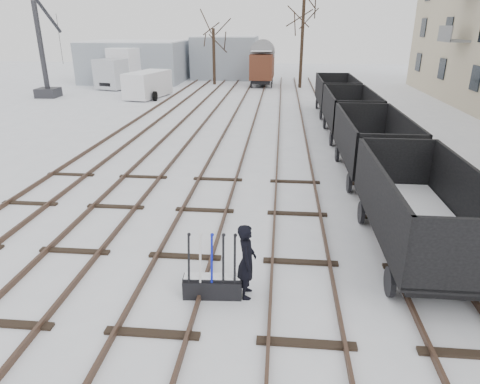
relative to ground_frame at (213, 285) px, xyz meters
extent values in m
plane|color=white|center=(-0.99, 1.59, -0.28)|extent=(120.00, 120.00, 0.00)
cube|color=black|center=(-7.70, 15.59, -0.21)|extent=(0.07, 52.00, 0.15)
cube|color=black|center=(-6.27, 15.59, -0.21)|extent=(0.07, 52.00, 0.15)
cube|color=black|center=(-6.99, 3.59, -0.26)|extent=(1.90, 0.20, 0.08)
cube|color=black|center=(-4.70, 15.59, -0.21)|extent=(0.07, 52.00, 0.15)
cube|color=black|center=(-3.27, 15.59, -0.21)|extent=(0.07, 52.00, 0.15)
cube|color=black|center=(-3.99, 3.59, -0.26)|extent=(1.90, 0.20, 0.08)
cube|color=black|center=(-1.70, 15.59, -0.21)|extent=(0.07, 52.00, 0.15)
cube|color=black|center=(-0.27, 15.59, -0.21)|extent=(0.07, 52.00, 0.15)
cube|color=black|center=(-0.99, 3.59, -0.26)|extent=(1.90, 0.20, 0.08)
cube|color=black|center=(1.30, 15.59, -0.21)|extent=(0.07, 52.00, 0.15)
cube|color=black|center=(2.73, 15.59, -0.21)|extent=(0.07, 52.00, 0.15)
cube|color=black|center=(2.01, 3.59, -0.26)|extent=(1.90, 0.20, 0.08)
cube|color=black|center=(4.30, 15.59, -0.21)|extent=(0.07, 52.00, 0.15)
cube|color=black|center=(5.73, 15.59, -0.21)|extent=(0.07, 52.00, 0.15)
cube|color=black|center=(5.01, 3.59, -0.26)|extent=(1.90, 0.20, 0.08)
cube|color=#9199A4|center=(-13.99, 37.59, 1.72)|extent=(10.00, 8.00, 4.00)
cube|color=white|center=(-13.99, 37.59, 3.77)|extent=(9.80, 7.84, 0.10)
cube|color=#9199A4|center=(-4.99, 41.59, 1.92)|extent=(7.00, 6.00, 4.40)
cube|color=white|center=(-4.99, 41.59, 4.17)|extent=(6.86, 5.88, 0.10)
cube|color=black|center=(0.00, 0.00, -0.06)|extent=(1.32, 0.50, 0.44)
cube|color=black|center=(0.00, 0.00, 0.18)|extent=(1.32, 0.38, 0.06)
cube|color=white|center=(0.00, 0.00, 0.22)|extent=(1.26, 0.34, 0.03)
cylinder|color=black|center=(-0.50, -0.03, 0.67)|extent=(0.07, 0.32, 1.08)
cylinder|color=silver|center=(-0.25, -0.02, 0.67)|extent=(0.07, 0.32, 1.08)
cylinder|color=#0D17AB|center=(0.00, 0.00, 0.67)|extent=(0.07, 0.32, 1.08)
cylinder|color=black|center=(0.25, 0.02, 0.67)|extent=(0.07, 0.32, 1.08)
cylinder|color=black|center=(0.50, 0.03, 0.67)|extent=(0.07, 0.32, 1.08)
imported|color=black|center=(0.75, 0.10, 0.59)|extent=(0.46, 0.66, 1.74)
cube|color=black|center=(5.01, 2.29, 0.36)|extent=(1.89, 5.20, 0.39)
cube|color=black|center=(5.01, 2.29, 0.55)|extent=(2.36, 5.91, 0.12)
cube|color=black|center=(3.88, 2.29, 1.34)|extent=(0.10, 5.91, 1.58)
cube|color=black|center=(6.15, 2.29, 1.34)|extent=(0.10, 5.91, 1.58)
cube|color=white|center=(5.01, 2.29, 0.65)|extent=(2.13, 5.67, 0.06)
cylinder|color=black|center=(3.93, 0.40, 0.06)|extent=(0.12, 0.69, 0.69)
cylinder|color=black|center=(6.10, 4.18, 0.06)|extent=(0.12, 0.69, 0.69)
cube|color=black|center=(5.01, 8.69, 0.36)|extent=(1.89, 5.20, 0.39)
cube|color=black|center=(5.01, 8.69, 0.55)|extent=(2.36, 5.91, 0.12)
cube|color=black|center=(3.88, 8.69, 1.34)|extent=(0.10, 5.91, 1.58)
cube|color=black|center=(6.15, 8.69, 1.34)|extent=(0.10, 5.91, 1.58)
cube|color=white|center=(5.01, 8.69, 0.65)|extent=(2.13, 5.67, 0.06)
cylinder|color=black|center=(3.93, 6.80, 0.06)|extent=(0.12, 0.69, 0.69)
cylinder|color=black|center=(6.10, 10.58, 0.06)|extent=(0.12, 0.69, 0.69)
cube|color=black|center=(5.01, 15.09, 0.36)|extent=(1.89, 5.20, 0.39)
cube|color=black|center=(5.01, 15.09, 0.55)|extent=(2.36, 5.91, 0.12)
cube|color=black|center=(3.88, 15.09, 1.34)|extent=(0.10, 5.91, 1.58)
cube|color=black|center=(6.15, 15.09, 1.34)|extent=(0.10, 5.91, 1.58)
cube|color=white|center=(5.01, 15.09, 0.65)|extent=(2.13, 5.67, 0.06)
cylinder|color=black|center=(3.93, 13.20, 0.06)|extent=(0.12, 0.69, 0.69)
cylinder|color=black|center=(6.10, 16.98, 0.06)|extent=(0.12, 0.69, 0.69)
cube|color=black|center=(5.01, 21.49, 0.36)|extent=(1.89, 5.20, 0.39)
cube|color=black|center=(5.01, 21.49, 0.55)|extent=(2.36, 5.91, 0.12)
cube|color=black|center=(3.88, 21.49, 1.34)|extent=(0.10, 5.91, 1.58)
cube|color=black|center=(6.15, 21.49, 1.34)|extent=(0.10, 5.91, 1.58)
cube|color=white|center=(5.01, 21.49, 0.65)|extent=(2.13, 5.67, 0.06)
cylinder|color=black|center=(3.93, 19.60, 0.06)|extent=(0.12, 0.69, 0.69)
cylinder|color=black|center=(6.10, 23.38, 0.06)|extent=(0.12, 0.69, 0.69)
cube|color=black|center=(-0.57, 35.10, 0.29)|extent=(1.81, 3.94, 0.35)
cube|color=#461D15|center=(-0.57, 35.10, 1.62)|extent=(2.25, 4.48, 2.30)
cube|color=white|center=(-0.57, 35.10, 3.08)|extent=(2.03, 4.25, 0.04)
cylinder|color=black|center=(-1.55, 33.68, 0.03)|extent=(0.11, 0.62, 0.62)
cylinder|color=black|center=(0.40, 36.51, 0.03)|extent=(0.11, 0.62, 0.62)
cube|color=black|center=(-13.42, 34.05, 0.29)|extent=(3.61, 7.97, 0.31)
cube|color=#B4B7BE|center=(-13.42, 31.11, 1.13)|extent=(3.03, 2.76, 2.62)
cube|color=white|center=(-13.42, 34.88, 1.81)|extent=(4.15, 5.98, 2.93)
cube|color=white|center=(-13.42, 34.88, 3.30)|extent=(4.06, 5.87, 0.04)
cylinder|color=black|center=(-14.57, 31.32, 0.24)|extent=(0.31, 1.05, 1.05)
cylinder|color=black|center=(-12.27, 36.98, 0.24)|extent=(0.31, 1.05, 1.05)
cube|color=white|center=(-9.57, 26.98, 0.80)|extent=(3.03, 5.10, 1.95)
cube|color=white|center=(-9.57, 26.98, 1.80)|extent=(2.95, 4.98, 0.04)
cylinder|color=black|center=(-10.55, 25.47, 0.10)|extent=(0.24, 0.76, 0.76)
cylinder|color=black|center=(-8.60, 28.50, 0.10)|extent=(0.24, 0.76, 0.76)
cube|color=#2A2A2F|center=(-17.99, 26.46, 0.09)|extent=(1.75, 1.75, 0.74)
cylinder|color=#2A2A2F|center=(-17.99, 26.46, 3.42)|extent=(0.41, 0.41, 7.42)
cylinder|color=#2A2A2F|center=(-17.99, 28.12, 6.39)|extent=(0.52, 4.72, 3.42)
cylinder|color=black|center=(-17.99, 30.07, 4.17)|extent=(0.04, 0.04, 4.17)
cylinder|color=black|center=(-5.43, 35.87, 2.38)|extent=(0.30, 0.30, 5.33)
cylinder|color=black|center=(3.10, 34.22, 3.83)|extent=(0.30, 0.30, 8.23)
camera|label=1|loc=(1.38, -8.00, 5.40)|focal=32.00mm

